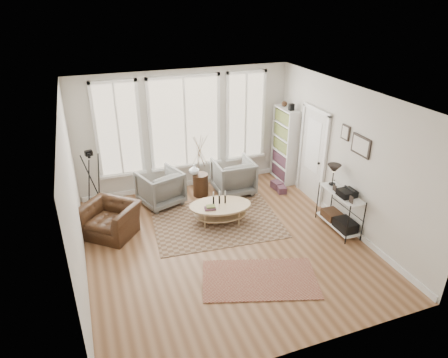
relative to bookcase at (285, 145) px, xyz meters
name	(u,v)px	position (x,y,z in m)	size (l,w,h in m)	color
room	(226,177)	(-2.42, -2.20, 0.47)	(5.50, 5.54, 2.90)	#8C6241
bay_window	(185,125)	(-2.44, 0.49, 0.65)	(4.14, 0.12, 2.24)	tan
door	(313,153)	(0.13, -1.08, 0.17)	(0.09, 1.06, 2.22)	silver
bookcase	(285,145)	(0.00, 0.00, 0.00)	(0.31, 0.85, 2.06)	white
low_shelf	(340,207)	(-0.06, -2.52, -0.44)	(0.38, 1.08, 1.30)	white
wall_art	(357,142)	(0.14, -2.49, 0.92)	(0.04, 0.88, 0.44)	black
rug_main	(217,221)	(-2.32, -1.40, -0.95)	(2.64, 1.98, 0.01)	brown
rug_runner	(260,279)	(-2.25, -3.44, -0.94)	(1.95, 1.08, 0.01)	maroon
coffee_table	(220,208)	(-2.25, -1.43, -0.63)	(1.43, 1.05, 0.60)	tan
armchair_left	(160,188)	(-3.26, -0.20, -0.55)	(0.87, 0.90, 0.82)	slate
armchair_right	(233,176)	(-1.48, -0.24, -0.53)	(0.90, 0.93, 0.85)	slate
side_table	(200,167)	(-2.28, -0.11, -0.22)	(0.37, 0.37, 1.54)	#392214
vase	(194,169)	(-2.41, -0.06, -0.28)	(0.24, 0.24, 0.25)	silver
accent_chair	(110,220)	(-4.48, -1.09, -0.63)	(1.01, 0.88, 0.66)	#392214
tripod_camera	(94,186)	(-4.69, -0.21, -0.26)	(0.53, 0.53, 1.51)	black
book_stack_near	(277,185)	(-0.39, -0.43, -0.86)	(0.22, 0.28, 0.18)	maroon
book_stack_far	(282,190)	(-0.39, -0.68, -0.88)	(0.20, 0.25, 0.16)	maroon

